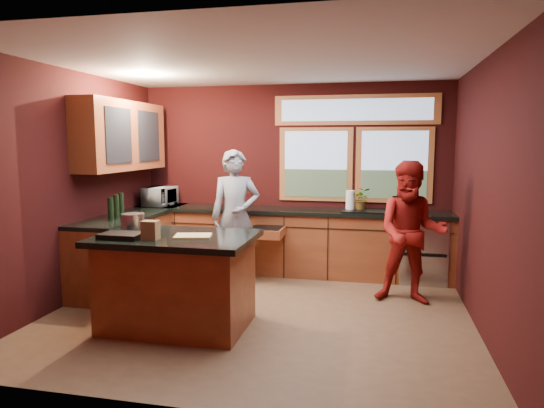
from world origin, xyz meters
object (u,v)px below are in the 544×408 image
(person_grey, at_px, (235,217))
(stock_pot, at_px, (133,222))
(person_red, at_px, (411,233))
(island, at_px, (177,281))
(cutting_board, at_px, (193,236))

(person_grey, height_order, stock_pot, person_grey)
(person_grey, xyz_separation_m, person_red, (2.23, -0.39, -0.06))
(island, bearing_deg, person_grey, 85.90)
(person_grey, bearing_deg, cutting_board, -105.10)
(person_red, xyz_separation_m, cutting_board, (-2.15, -1.33, 0.12))
(person_grey, relative_size, stock_pot, 7.39)
(person_grey, distance_m, cutting_board, 1.72)
(cutting_board, bearing_deg, person_red, 31.67)
(island, xyz_separation_m, stock_pot, (-0.55, 0.15, 0.56))
(island, distance_m, person_red, 2.70)
(island, relative_size, person_grey, 0.87)
(person_grey, bearing_deg, stock_pot, -131.63)
(island, xyz_separation_m, cutting_board, (0.20, -0.05, 0.48))
(person_grey, bearing_deg, person_red, -27.68)
(island, height_order, stock_pot, stock_pot)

